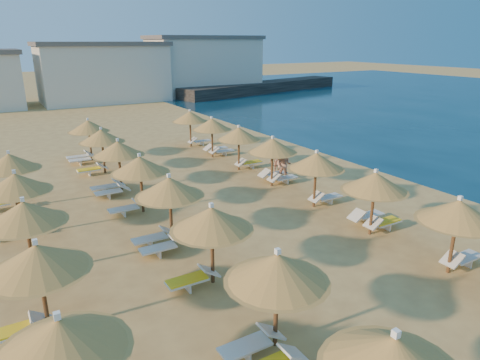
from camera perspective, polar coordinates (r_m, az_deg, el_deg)
ground at (r=17.09m, az=6.91°, el=-7.75°), size 220.00×220.00×0.00m
jetty at (r=66.19m, az=3.29°, el=12.29°), size 30.10×10.90×1.50m
hotel_blocks at (r=58.68m, az=-17.53°, el=13.66°), size 47.21×9.77×8.10m
parasol_row_east at (r=18.48m, az=13.60°, el=1.09°), size 2.62×33.86×2.73m
parasol_row_west at (r=14.65m, az=-6.89°, el=-3.01°), size 2.62×33.86×2.73m
parasol_row_inland at (r=13.63m, az=-26.16°, el=-6.50°), size 2.62×19.97×2.73m
loungers at (r=16.09m, az=-0.18°, el=-7.96°), size 15.09×31.81×0.66m
beachgoer_b at (r=23.62m, az=5.83°, el=2.02°), size 1.05×1.12×1.82m
beachgoer_c at (r=24.49m, az=4.93°, el=2.29°), size 0.98×0.65×1.54m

